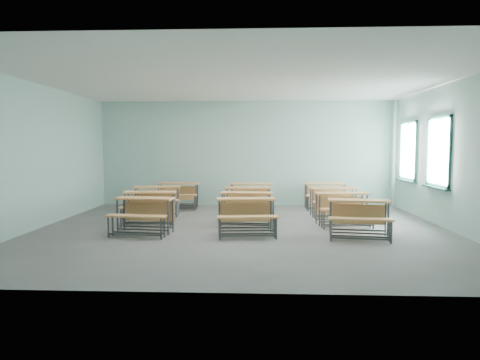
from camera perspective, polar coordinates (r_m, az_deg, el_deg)
The scene contains 13 objects.
room at distance 9.20m, azimuth 0.75°, elevation 3.16°, with size 9.04×8.04×3.24m.
desk_unit_r0c0 at distance 9.09m, azimuth -12.76°, elevation -3.90°, with size 1.29×0.94×0.75m.
desk_unit_r0c1 at distance 8.77m, azimuth 0.85°, elevation -4.09°, with size 1.28×0.93×0.75m.
desk_unit_r0c2 at distance 8.84m, azimuth 15.58°, elevation -4.19°, with size 1.30×0.96×0.75m.
desk_unit_r1c0 at distance 10.28m, azimuth -12.00°, elevation -2.92°, with size 1.26×0.89×0.75m.
desk_unit_r1c1 at distance 9.92m, azimuth 0.82°, elevation -3.10°, with size 1.25×0.88×0.75m.
desk_unit_r1c2 at distance 10.09m, azimuth 13.54°, elevation -3.09°, with size 1.28×0.93×0.75m.
desk_unit_r2c0 at distance 11.54m, azimuth -11.02°, elevation -2.11°, with size 1.28×0.93×0.75m.
desk_unit_r2c1 at distance 11.14m, azimuth 1.11°, elevation -2.26°, with size 1.27×0.92×0.75m.
desk_unit_r2c2 at distance 11.27m, azimuth 12.41°, elevation -2.29°, with size 1.25×0.88×0.75m.
desk_unit_r3c0 at distance 12.65m, azimuth -8.30°, elevation -1.50°, with size 1.22×0.83×0.75m.
desk_unit_r3c1 at distance 12.37m, azimuth 1.45°, elevation -1.59°, with size 1.22×0.83×0.75m.
desk_unit_r3c2 at distance 12.63m, azimuth 11.33°, elevation -1.55°, with size 1.21×0.81×0.75m.
Camera 1 is at (0.38, -9.16, 1.81)m, focal length 32.00 mm.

